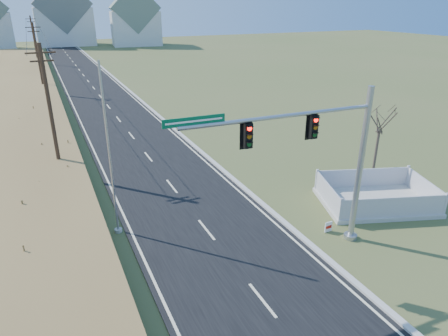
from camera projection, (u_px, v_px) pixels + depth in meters
The scene contains 13 objects.
ground at pixel (240, 273), 17.99m from camera, with size 260.00×260.00×0.00m, color #4B572A.
road at pixel (90, 83), 59.91m from camera, with size 8.00×180.00×0.06m, color black.
curb at pixel (118, 81), 61.49m from camera, with size 0.30×180.00×0.18m, color #B2AFA8.
utility_pole_near at pixel (50, 111), 26.26m from camera, with size 1.80×0.26×9.00m.
utility_pole_mid at pixel (38, 58), 51.42m from camera, with size 1.80×0.26×9.00m.
utility_pole_far at pixel (34, 39), 76.57m from camera, with size 1.80×0.26×9.00m.
condo_n at pixel (63, 17), 109.76m from camera, with size 15.27×10.20×18.54m.
condo_ne at pixel (135, 20), 110.29m from camera, with size 14.12×10.51×16.52m.
traffic_signal_mast at pixel (329, 157), 18.16m from camera, with size 9.90×0.68×7.88m.
fence_enclosure at pixel (375, 200), 24.07m from camera, with size 7.43×6.15×1.46m.
open_sign at pixel (328, 227), 21.12m from camera, with size 0.47×0.09×0.58m.
flagpole at pixel (111, 170), 19.88m from camera, with size 0.40×0.40×8.92m.
bare_tree at pixel (381, 118), 24.98m from camera, with size 2.16×2.16×5.73m.
Camera 1 is at (-6.85, -13.12, 11.31)m, focal length 32.00 mm.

